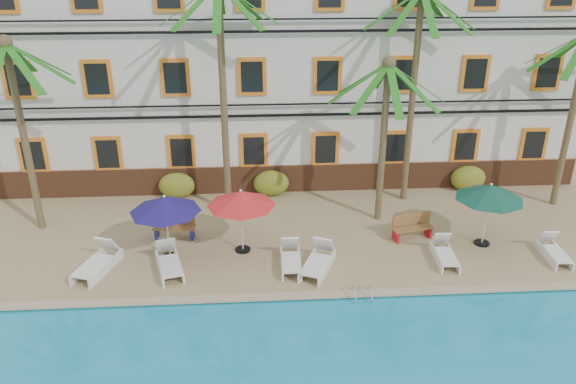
{
  "coord_description": "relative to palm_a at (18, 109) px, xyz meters",
  "views": [
    {
      "loc": [
        -1.46,
        -15.12,
        10.22
      ],
      "look_at": [
        -0.32,
        3.0,
        2.0
      ],
      "focal_mm": 35.0,
      "sensor_mm": 36.0,
      "label": 1
    }
  ],
  "objects": [
    {
      "name": "pool_deck",
      "position": [
        9.57,
        0.79,
        -4.73
      ],
      "size": [
        30.0,
        12.0,
        0.25
      ],
      "primitive_type": "cube",
      "color": "tan",
      "rests_on": "ground"
    },
    {
      "name": "lounger_e",
      "position": [
        14.42,
        -3.29,
        -4.34
      ],
      "size": [
        0.73,
        1.79,
        0.83
      ],
      "color": "white",
      "rests_on": "pool_deck"
    },
    {
      "name": "umbrella_red",
      "position": [
        7.6,
        -2.21,
        -2.61
      ],
      "size": [
        2.35,
        2.35,
        2.35
      ],
      "color": "black",
      "rests_on": "pool_deck"
    },
    {
      "name": "shrub_left",
      "position": [
        4.81,
        2.39,
        -4.06
      ],
      "size": [
        1.5,
        0.9,
        1.1
      ],
      "primitive_type": "ellipsoid",
      "color": "#2A5E1A",
      "rests_on": "pool_deck"
    },
    {
      "name": "pool_coping",
      "position": [
        9.57,
        -5.11,
        -4.58
      ],
      "size": [
        30.0,
        0.35,
        0.06
      ],
      "primitive_type": "cube",
      "color": "tan",
      "rests_on": "pool_deck"
    },
    {
      "name": "lounger_a",
      "position": [
        2.87,
        -3.2,
        -4.29
      ],
      "size": [
        1.34,
        2.18,
        0.97
      ],
      "color": "white",
      "rests_on": "pool_deck"
    },
    {
      "name": "shrub_right",
      "position": [
        17.25,
        2.39,
        -4.06
      ],
      "size": [
        1.5,
        0.9,
        1.1
      ],
      "primitive_type": "ellipsoid",
      "color": "#2A5E1A",
      "rests_on": "pool_deck"
    },
    {
      "name": "umbrella_blue",
      "position": [
        5.12,
        -2.55,
        -2.59
      ],
      "size": [
        2.37,
        2.37,
        2.37
      ],
      "color": "black",
      "rests_on": "pool_deck"
    },
    {
      "name": "palm_d",
      "position": [
        14.28,
        1.7,
        0.84
      ],
      "size": [
        4.15,
        4.15,
        8.56
      ],
      "color": "brown",
      "rests_on": "pool_deck"
    },
    {
      "name": "bench_left",
      "position": [
        5.12,
        -1.05,
        -4.14
      ],
      "size": [
        1.53,
        0.6,
        0.93
      ],
      "color": "olive",
      "rests_on": "pool_deck"
    },
    {
      "name": "pool_ladder",
      "position": [
        11.26,
        -5.21,
        -4.61
      ],
      "size": [
        0.54,
        0.74,
        0.74
      ],
      "color": "silver",
      "rests_on": "ground"
    },
    {
      "name": "palm_e",
      "position": [
        20.31,
        0.8,
        0.01
      ],
      "size": [
        4.15,
        4.15,
        7.14
      ],
      "color": "brown",
      "rests_on": "pool_deck"
    },
    {
      "name": "lounger_f",
      "position": [
        18.19,
        -3.35,
        -4.34
      ],
      "size": [
        0.69,
        1.74,
        0.81
      ],
      "color": "white",
      "rests_on": "pool_deck"
    },
    {
      "name": "palm_c",
      "position": [
        12.83,
        -0.05,
        -0.49
      ],
      "size": [
        4.15,
        4.15,
        6.29
      ],
      "color": "brown",
      "rests_on": "pool_deck"
    },
    {
      "name": "shrub_mid",
      "position": [
        8.76,
        2.39,
        -4.06
      ],
      "size": [
        1.5,
        0.9,
        1.1
      ],
      "primitive_type": "ellipsoid",
      "color": "#2A5E1A",
      "rests_on": "pool_deck"
    },
    {
      "name": "lounger_d",
      "position": [
        10.09,
        -3.59,
        -4.3
      ],
      "size": [
        1.45,
        2.12,
        0.95
      ],
      "color": "white",
      "rests_on": "pool_deck"
    },
    {
      "name": "lounger_b",
      "position": [
        5.2,
        -3.33,
        -4.3
      ],
      "size": [
        1.19,
        2.08,
        0.93
      ],
      "color": "white",
      "rests_on": "pool_deck"
    },
    {
      "name": "ground",
      "position": [
        9.57,
        -4.21,
        -4.86
      ],
      "size": [
        100.0,
        100.0,
        0.0
      ],
      "primitive_type": "plane",
      "color": "#384C23",
      "rests_on": "ground"
    },
    {
      "name": "palm_b",
      "position": [
        7.01,
        0.96,
        1.02
      ],
      "size": [
        4.15,
        4.15,
        8.88
      ],
      "color": "brown",
      "rests_on": "pool_deck"
    },
    {
      "name": "lounger_c",
      "position": [
        9.21,
        -3.34,
        -4.32
      ],
      "size": [
        0.69,
        1.85,
        0.87
      ],
      "color": "white",
      "rests_on": "pool_deck"
    },
    {
      "name": "hotel_building",
      "position": [
        9.57,
        5.77,
        0.52
      ],
      "size": [
        25.4,
        6.44,
        10.22
      ],
      "color": "silver",
      "rests_on": "pool_deck"
    },
    {
      "name": "palm_a",
      "position": [
        0.0,
        0.0,
        0.0
      ],
      "size": [
        4.15,
        4.15,
        7.12
      ],
      "color": "brown",
      "rests_on": "pool_deck"
    },
    {
      "name": "bench_right",
      "position": [
        13.7,
        -1.66,
        -4.14
      ],
      "size": [
        1.57,
        0.81,
        0.93
      ],
      "color": "olive",
      "rests_on": "pool_deck"
    },
    {
      "name": "umbrella_green",
      "position": [
        16.13,
        -2.29,
        -2.58
      ],
      "size": [
        2.38,
        2.38,
        2.38
      ],
      "color": "black",
      "rests_on": "pool_deck"
    }
  ]
}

